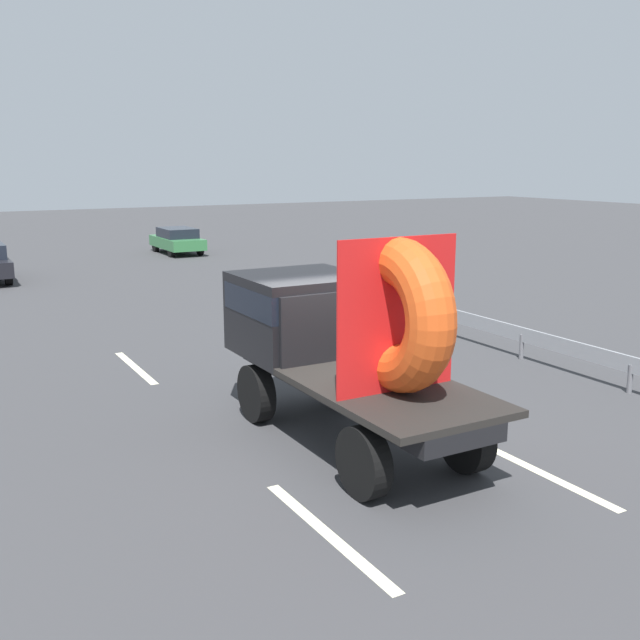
{
  "coord_description": "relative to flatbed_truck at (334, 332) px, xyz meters",
  "views": [
    {
      "loc": [
        -5.93,
        -9.28,
        4.27
      ],
      "look_at": [
        -0.26,
        0.79,
        1.77
      ],
      "focal_mm": 41.28,
      "sensor_mm": 36.0,
      "label": 1
    }
  ],
  "objects": [
    {
      "name": "lane_dash_right_far",
      "position": [
        1.73,
        5.05,
        -1.66
      ],
      "size": [
        0.16,
        2.7,
        0.01
      ],
      "primitive_type": "cube",
      "rotation": [
        0.0,
        0.0,
        1.57
      ],
      "color": "beige",
      "rests_on": "ground_plane"
    },
    {
      "name": "ground_plane",
      "position": [
        0.26,
        -0.34,
        -1.66
      ],
      "size": [
        120.0,
        120.0,
        0.0
      ],
      "primitive_type": "plane",
      "color": "#38383A"
    },
    {
      "name": "guardrail",
      "position": [
        5.89,
        3.26,
        -1.14
      ],
      "size": [
        0.1,
        11.23,
        0.71
      ],
      "color": "gray",
      "rests_on": "ground_plane"
    },
    {
      "name": "lane_dash_right_near",
      "position": [
        1.73,
        -2.85,
        -1.66
      ],
      "size": [
        0.16,
        2.56,
        0.01
      ],
      "primitive_type": "cube",
      "rotation": [
        0.0,
        0.0,
        1.57
      ],
      "color": "beige",
      "rests_on": "ground_plane"
    },
    {
      "name": "oncoming_car",
      "position": [
        5.44,
        23.81,
        -1.01
      ],
      "size": [
        1.59,
        3.71,
        1.21
      ],
      "color": "black",
      "rests_on": "ground_plane"
    },
    {
      "name": "flatbed_truck",
      "position": [
        0.0,
        0.0,
        0.0
      ],
      "size": [
        2.02,
        5.29,
        3.29
      ],
      "color": "black",
      "rests_on": "ground_plane"
    },
    {
      "name": "lane_dash_left_far",
      "position": [
        -1.73,
        5.33,
        -1.66
      ],
      "size": [
        0.16,
        2.77,
        0.01
      ],
      "primitive_type": "cube",
      "rotation": [
        0.0,
        0.0,
        1.57
      ],
      "color": "beige",
      "rests_on": "ground_plane"
    },
    {
      "name": "lane_dash_left_near",
      "position": [
        -1.73,
        -2.78,
        -1.66
      ],
      "size": [
        0.16,
        2.92,
        0.01
      ],
      "primitive_type": "cube",
      "rotation": [
        0.0,
        0.0,
        1.57
      ],
      "color": "beige",
      "rests_on": "ground_plane"
    }
  ]
}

